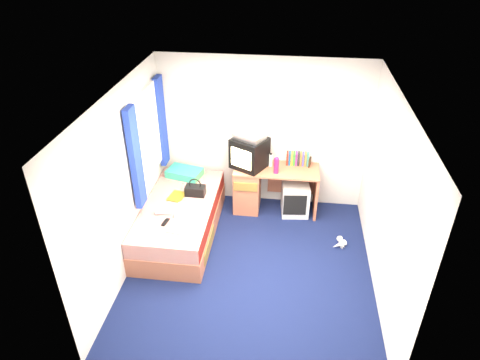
# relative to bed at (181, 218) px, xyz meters

# --- Properties ---
(ground) EXTENTS (3.40, 3.40, 0.00)m
(ground) POSITION_rel_bed_xyz_m (1.10, -0.62, -0.27)
(ground) COLOR #0C1438
(ground) RESTS_ON ground
(room_shell) EXTENTS (3.40, 3.40, 3.40)m
(room_shell) POSITION_rel_bed_xyz_m (1.10, -0.62, 1.18)
(room_shell) COLOR white
(room_shell) RESTS_ON ground
(bed) EXTENTS (1.01, 2.00, 0.54)m
(bed) POSITION_rel_bed_xyz_m (0.00, 0.00, 0.00)
(bed) COLOR #B86B4C
(bed) RESTS_ON ground
(pillow) EXTENTS (0.59, 0.45, 0.12)m
(pillow) POSITION_rel_bed_xyz_m (-0.10, 0.76, 0.33)
(pillow) COLOR #1B7AB5
(pillow) RESTS_ON bed
(desk) EXTENTS (1.30, 0.55, 0.75)m
(desk) POSITION_rel_bed_xyz_m (1.07, 0.82, 0.14)
(desk) COLOR #B86B4C
(desk) RESTS_ON ground
(storage_cube) EXTENTS (0.45, 0.45, 0.51)m
(storage_cube) POSITION_rel_bed_xyz_m (1.66, 0.75, -0.01)
(storage_cube) COLOR silver
(storage_cube) RESTS_ON ground
(crt_tv) EXTENTS (0.62, 0.61, 0.47)m
(crt_tv) POSITION_rel_bed_xyz_m (0.92, 0.82, 0.72)
(crt_tv) COLOR black
(crt_tv) RESTS_ON desk
(vcr) EXTENTS (0.51, 0.47, 0.08)m
(vcr) POSITION_rel_bed_xyz_m (0.92, 0.82, 0.99)
(vcr) COLOR #B3B3B5
(vcr) RESTS_ON crt_tv
(book_row) EXTENTS (0.34, 0.13, 0.20)m
(book_row) POSITION_rel_bed_xyz_m (1.66, 0.98, 0.58)
(book_row) COLOR maroon
(book_row) RESTS_ON desk
(picture_frame) EXTENTS (0.04, 0.12, 0.14)m
(picture_frame) POSITION_rel_bed_xyz_m (1.85, 0.95, 0.55)
(picture_frame) COLOR black
(picture_frame) RESTS_ON desk
(pink_water_bottle) EXTENTS (0.08, 0.08, 0.24)m
(pink_water_bottle) POSITION_rel_bed_xyz_m (1.34, 0.68, 0.60)
(pink_water_bottle) COLOR #CB1C53
(pink_water_bottle) RESTS_ON desk
(aerosol_can) EXTENTS (0.07, 0.07, 0.20)m
(aerosol_can) POSITION_rel_bed_xyz_m (1.25, 0.88, 0.58)
(aerosol_can) COLOR silver
(aerosol_can) RESTS_ON desk
(handbag) EXTENTS (0.29, 0.17, 0.27)m
(handbag) POSITION_rel_bed_xyz_m (0.19, 0.24, 0.35)
(handbag) COLOR black
(handbag) RESTS_ON bed
(towel) EXTENTS (0.32, 0.26, 0.10)m
(towel) POSITION_rel_bed_xyz_m (0.19, -0.25, 0.32)
(towel) COLOR silver
(towel) RESTS_ON bed
(magazine) EXTENTS (0.26, 0.32, 0.01)m
(magazine) POSITION_rel_bed_xyz_m (-0.08, 0.16, 0.28)
(magazine) COLOR yellow
(magazine) RESTS_ON bed
(water_bottle) EXTENTS (0.21, 0.09, 0.07)m
(water_bottle) POSITION_rel_bed_xyz_m (-0.15, -0.29, 0.31)
(water_bottle) COLOR silver
(water_bottle) RESTS_ON bed
(colour_swatch_fan) EXTENTS (0.23, 0.10, 0.01)m
(colour_swatch_fan) POSITION_rel_bed_xyz_m (0.10, -0.67, 0.28)
(colour_swatch_fan) COLOR orange
(colour_swatch_fan) RESTS_ON bed
(remote_control) EXTENTS (0.08, 0.17, 0.02)m
(remote_control) POSITION_rel_bed_xyz_m (-0.07, -0.48, 0.28)
(remote_control) COLOR black
(remote_control) RESTS_ON bed
(window_assembly) EXTENTS (0.11, 1.42, 1.40)m
(window_assembly) POSITION_rel_bed_xyz_m (-0.45, 0.28, 1.15)
(window_assembly) COLOR silver
(window_assembly) RESTS_ON room_shell
(white_heels) EXTENTS (0.24, 0.26, 0.09)m
(white_heels) POSITION_rel_bed_xyz_m (2.34, -0.01, -0.23)
(white_heels) COLOR white
(white_heels) RESTS_ON ground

